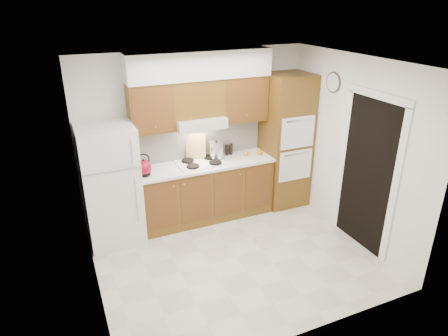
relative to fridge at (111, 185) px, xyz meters
name	(u,v)px	position (x,y,z in m)	size (l,w,h in m)	color
floor	(236,257)	(1.41, -1.14, -0.86)	(3.60, 3.60, 0.00)	beige
ceiling	(239,63)	(1.41, -1.14, 1.74)	(3.60, 3.60, 0.00)	white
wall_back	(196,135)	(1.41, 0.36, 0.44)	(3.60, 0.02, 2.60)	white
wall_left	(86,197)	(-0.40, -1.14, 0.44)	(0.02, 3.00, 2.60)	white
wall_right	(352,150)	(3.21, -1.14, 0.44)	(0.02, 3.00, 2.60)	white
fridge	(111,185)	(0.00, 0.00, 0.00)	(0.75, 0.72, 1.72)	white
base_cabinets	(205,191)	(1.43, 0.06, -0.41)	(2.11, 0.60, 0.90)	brown
countertop	(205,164)	(1.43, 0.05, 0.06)	(2.13, 0.62, 0.04)	white
backsplash	(198,140)	(1.43, 0.34, 0.36)	(2.11, 0.03, 0.56)	white
oven_cabinet	(285,141)	(2.85, 0.03, 0.24)	(0.70, 0.65, 2.20)	brown
upper_cab_left	(151,108)	(0.69, 0.19, 0.99)	(0.63, 0.33, 0.70)	brown
upper_cab_right	(242,98)	(2.12, 0.19, 0.99)	(0.73, 0.33, 0.70)	brown
range_hood	(199,122)	(1.38, 0.13, 0.71)	(0.75, 0.45, 0.15)	silver
upper_cab_over_hood	(197,98)	(1.38, 0.19, 1.06)	(0.75, 0.33, 0.55)	brown
soffit	(200,65)	(1.43, 0.18, 1.54)	(2.13, 0.36, 0.40)	silver
cooktop	(201,163)	(1.38, 0.07, 0.09)	(0.74, 0.50, 0.01)	white
doorway	(367,175)	(3.19, -1.49, 0.19)	(0.02, 0.90, 2.10)	black
wall_clock	(333,82)	(3.19, -0.59, 1.29)	(0.30, 0.30, 0.02)	#3F3833
kettle	(144,168)	(0.48, -0.03, 0.20)	(0.22, 0.22, 0.22)	maroon
cutting_board	(196,147)	(1.37, 0.27, 0.28)	(0.30, 0.02, 0.40)	tan
stock_pot	(216,150)	(1.66, 0.16, 0.23)	(0.23, 0.23, 0.24)	silver
condiment_a	(227,150)	(1.87, 0.22, 0.17)	(0.05, 0.05, 0.18)	black
condiment_b	(231,149)	(1.94, 0.23, 0.17)	(0.05, 0.05, 0.17)	black
condiment_c	(231,148)	(1.98, 0.29, 0.16)	(0.05, 0.05, 0.15)	black
orange_near	(259,152)	(2.36, 0.03, 0.12)	(0.09, 0.09, 0.09)	#FF5D0D
orange_far	(246,153)	(2.14, 0.08, 0.12)	(0.08, 0.08, 0.08)	orange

